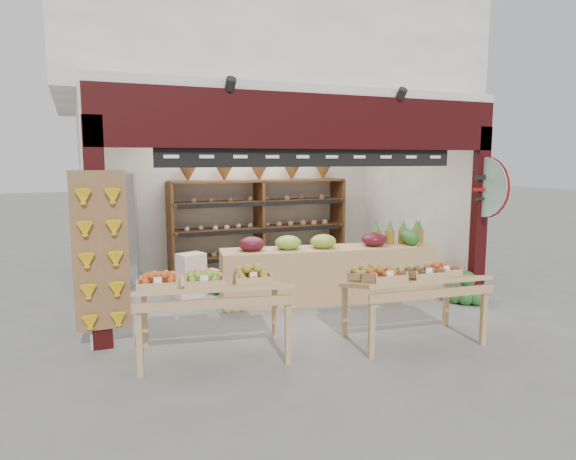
{
  "coord_description": "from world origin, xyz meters",
  "views": [
    {
      "loc": [
        -2.95,
        -7.14,
        2.17
      ],
      "look_at": [
        -0.07,
        -0.2,
        1.13
      ],
      "focal_mm": 32.0,
      "sensor_mm": 36.0,
      "label": 1
    }
  ],
  "objects_px": {
    "watermelon_pile": "(466,292)",
    "display_table_left": "(202,285)",
    "back_shelving": "(259,209)",
    "refrigerator": "(114,231)",
    "cardboard_stack": "(201,278)",
    "mid_counter": "(328,271)",
    "display_table_right": "(408,278)"
  },
  "relations": [
    {
      "from": "refrigerator",
      "to": "display_table_left",
      "type": "distance_m",
      "value": 3.62
    },
    {
      "from": "back_shelving",
      "to": "mid_counter",
      "type": "relative_size",
      "value": 1.0
    },
    {
      "from": "mid_counter",
      "to": "display_table_left",
      "type": "xyz_separation_m",
      "value": [
        -2.31,
        -1.5,
        0.35
      ]
    },
    {
      "from": "back_shelving",
      "to": "watermelon_pile",
      "type": "height_order",
      "value": "back_shelving"
    },
    {
      "from": "cardboard_stack",
      "to": "display_table_left",
      "type": "distance_m",
      "value": 2.77
    },
    {
      "from": "display_table_left",
      "to": "back_shelving",
      "type": "bearing_deg",
      "value": 62.0
    },
    {
      "from": "display_table_left",
      "to": "watermelon_pile",
      "type": "distance_m",
      "value": 4.28
    },
    {
      "from": "back_shelving",
      "to": "refrigerator",
      "type": "height_order",
      "value": "back_shelving"
    },
    {
      "from": "cardboard_stack",
      "to": "display_table_right",
      "type": "bearing_deg",
      "value": -60.1
    },
    {
      "from": "display_table_right",
      "to": "display_table_left",
      "type": "bearing_deg",
      "value": 169.12
    },
    {
      "from": "back_shelving",
      "to": "cardboard_stack",
      "type": "distance_m",
      "value": 1.97
    },
    {
      "from": "refrigerator",
      "to": "cardboard_stack",
      "type": "bearing_deg",
      "value": -26.56
    },
    {
      "from": "watermelon_pile",
      "to": "display_table_left",
      "type": "bearing_deg",
      "value": -172.27
    },
    {
      "from": "watermelon_pile",
      "to": "mid_counter",
      "type": "bearing_deg",
      "value": 153.58
    },
    {
      "from": "display_table_left",
      "to": "display_table_right",
      "type": "relative_size",
      "value": 1.09
    },
    {
      "from": "back_shelving",
      "to": "refrigerator",
      "type": "xyz_separation_m",
      "value": [
        -2.62,
        -0.11,
        -0.28
      ]
    },
    {
      "from": "mid_counter",
      "to": "display_table_right",
      "type": "height_order",
      "value": "mid_counter"
    },
    {
      "from": "display_table_right",
      "to": "back_shelving",
      "type": "bearing_deg",
      "value": 95.85
    },
    {
      "from": "cardboard_stack",
      "to": "watermelon_pile",
      "type": "xyz_separation_m",
      "value": [
        3.61,
        -2.08,
        -0.09
      ]
    },
    {
      "from": "back_shelving",
      "to": "display_table_left",
      "type": "bearing_deg",
      "value": -118.0
    },
    {
      "from": "refrigerator",
      "to": "watermelon_pile",
      "type": "bearing_deg",
      "value": -22.47
    },
    {
      "from": "cardboard_stack",
      "to": "mid_counter",
      "type": "relative_size",
      "value": 0.32
    },
    {
      "from": "refrigerator",
      "to": "mid_counter",
      "type": "distance_m",
      "value": 3.66
    },
    {
      "from": "mid_counter",
      "to": "watermelon_pile",
      "type": "distance_m",
      "value": 2.12
    },
    {
      "from": "display_table_left",
      "to": "refrigerator",
      "type": "bearing_deg",
      "value": 100.76
    },
    {
      "from": "back_shelving",
      "to": "cardboard_stack",
      "type": "height_order",
      "value": "back_shelving"
    },
    {
      "from": "mid_counter",
      "to": "watermelon_pile",
      "type": "bearing_deg",
      "value": -26.42
    },
    {
      "from": "back_shelving",
      "to": "watermelon_pile",
      "type": "bearing_deg",
      "value": -53.97
    },
    {
      "from": "refrigerator",
      "to": "watermelon_pile",
      "type": "relative_size",
      "value": 3.17
    },
    {
      "from": "display_table_left",
      "to": "display_table_right",
      "type": "bearing_deg",
      "value": -10.88
    },
    {
      "from": "cardboard_stack",
      "to": "display_table_left",
      "type": "xyz_separation_m",
      "value": [
        -0.58,
        -2.65,
        0.55
      ]
    },
    {
      "from": "mid_counter",
      "to": "cardboard_stack",
      "type": "bearing_deg",
      "value": 146.49
    }
  ]
}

